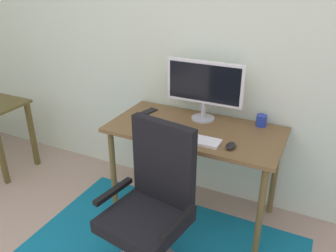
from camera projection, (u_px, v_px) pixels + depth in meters
name	position (u px, v px, depth m)	size (l,w,h in m)	color
wall_back	(191.00, 40.00, 2.69)	(6.00, 0.10, 2.60)	silver
desk	(195.00, 138.00, 2.55)	(1.27, 0.64, 0.75)	brown
monitor	(204.00, 85.00, 2.55)	(0.59, 0.18, 0.46)	#B2B2B7
keyboard	(189.00, 138.00, 2.35)	(0.43, 0.13, 0.02)	white
computer_mouse	(231.00, 146.00, 2.23)	(0.06, 0.10, 0.03)	black
coffee_cup	(261.00, 120.00, 2.53)	(0.08, 0.08, 0.09)	#2238A4
cell_phone	(149.00, 111.00, 2.79)	(0.07, 0.14, 0.01)	black
office_chair	(151.00, 218.00, 2.10)	(0.57, 0.51, 1.03)	slate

